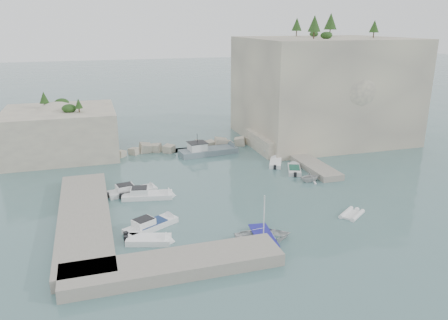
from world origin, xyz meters
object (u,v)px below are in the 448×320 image
object	(u,v)px
motorboat_a	(132,193)
tender_east_d	(277,158)
motorboat_e	(149,242)
work_boat	(208,154)
tender_east_c	(275,164)
inflatable_dinghy	(352,216)
tender_east_a	(310,181)
tender_east_b	(294,171)
motorboat_b	(148,198)
motorboat_d	(151,228)
rowboat	(263,240)

from	to	relation	value
motorboat_a	tender_east_d	distance (m)	23.76
motorboat_e	work_boat	world-z (taller)	work_boat
tender_east_c	tender_east_d	xyz separation A→B (m)	(1.57, 3.01, 0.00)
inflatable_dinghy	tender_east_c	distance (m)	18.31
inflatable_dinghy	work_boat	size ratio (longest dim) A/B	0.33
motorboat_e	tender_east_c	size ratio (longest dim) A/B	0.91
motorboat_a	tender_east_c	bearing A→B (deg)	3.43
tender_east_a	tender_east_b	distance (m)	4.12
motorboat_b	motorboat_d	world-z (taller)	same
motorboat_d	tender_east_b	distance (m)	24.00
motorboat_a	motorboat_d	bearing A→B (deg)	-95.61
motorboat_d	inflatable_dinghy	xyz separation A→B (m)	(20.66, -3.36, 0.00)
motorboat_d	tender_east_a	xyz separation A→B (m)	(21.35, 7.25, 0.00)
motorboat_e	tender_east_a	xyz separation A→B (m)	(21.97, 10.15, 0.00)
motorboat_a	inflatable_dinghy	xyz separation A→B (m)	(21.49, -13.17, 0.00)
rowboat	tender_east_b	size ratio (longest dim) A/B	1.11
motorboat_a	tender_east_d	bearing A→B (deg)	9.58
motorboat_e	tender_east_d	distance (m)	30.40
motorboat_e	tender_east_d	xyz separation A→B (m)	(22.12, 20.85, 0.00)
motorboat_a	tender_east_b	size ratio (longest dim) A/B	1.29
motorboat_b	work_boat	world-z (taller)	work_boat
tender_east_d	rowboat	bearing A→B (deg)	177.68
motorboat_b	tender_east_a	distance (m)	20.64
tender_east_b	tender_east_c	xyz separation A→B (m)	(-1.21, 3.57, 0.00)
motorboat_b	work_boat	xyz separation A→B (m)	(11.39, 14.81, 0.00)
tender_east_c	tender_east_b	bearing A→B (deg)	-135.17
rowboat	tender_east_d	size ratio (longest dim) A/B	1.33
tender_east_a	tender_east_d	xyz separation A→B (m)	(0.15, 10.70, 0.00)
tender_east_b	rowboat	bearing A→B (deg)	168.93
inflatable_dinghy	tender_east_d	xyz separation A→B (m)	(0.84, 21.31, 0.00)
motorboat_e	tender_east_d	bearing A→B (deg)	60.57
tender_east_d	work_boat	distance (m)	10.56
work_boat	motorboat_b	bearing A→B (deg)	-133.97
motorboat_e	inflatable_dinghy	distance (m)	21.29
motorboat_a	rowboat	xyz separation A→B (m)	(10.53, -15.43, 0.00)
tender_east_b	work_boat	distance (m)	14.56
motorboat_d	tender_east_c	xyz separation A→B (m)	(19.93, 14.94, 0.00)
motorboat_d	motorboat_b	bearing A→B (deg)	56.18
tender_east_d	work_boat	xyz separation A→B (m)	(-9.39, 4.84, 0.00)
tender_east_b	tender_east_d	world-z (taller)	tender_east_d
tender_east_d	tender_east_c	bearing A→B (deg)	176.79
motorboat_a	work_boat	bearing A→B (deg)	34.64
tender_east_b	tender_east_c	size ratio (longest dim) A/B	0.98
rowboat	tender_east_b	bearing A→B (deg)	-27.09
motorboat_d	motorboat_e	bearing A→B (deg)	-130.81
motorboat_e	motorboat_d	size ratio (longest dim) A/B	0.72
motorboat_a	tender_east_a	xyz separation A→B (m)	(22.18, -2.56, 0.00)
tender_east_b	work_boat	world-z (taller)	work_boat
motorboat_b	rowboat	distance (m)	16.29
work_boat	tender_east_d	bearing A→B (deg)	-33.68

